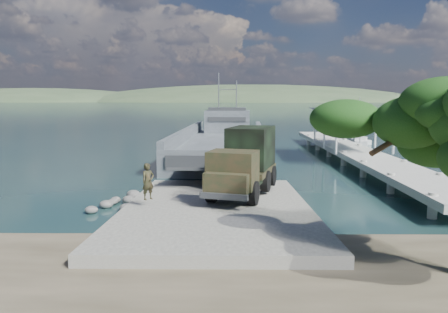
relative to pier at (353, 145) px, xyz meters
The scene contains 10 objects.
ground 22.89m from the pier, 124.71° to the right, with size 1400.00×1400.00×0.00m, color #173738.
boat_ramp 23.70m from the pier, 123.33° to the right, with size 10.00×18.00×0.50m, color slate.
shoreline_rocks 26.55m from the pier, 136.42° to the right, with size 3.20×5.60×0.90m, color #60605D, non-canonical shape.
distant_headlands 542.50m from the pier, 86.09° to the left, with size 1000.00×240.00×48.00m, color #384F31, non-canonical shape.
pier is the anchor object (origin of this frame).
landing_craft 13.89m from the pier, 159.65° to the left, with size 10.11×34.96×10.29m.
military_truck 20.26m from the pier, 124.10° to the right, with size 4.79×8.91×3.96m.
soldier 26.36m from the pier, 129.35° to the right, with size 0.72×0.47×1.97m, color black.
sailboat_near 16.39m from the pier, 71.73° to the left, with size 2.25×5.56×6.58m.
sailboat_far 18.13m from the pier, 72.45° to the left, with size 3.00×4.90×5.75m.
Camera 1 is at (0.63, -24.56, 6.38)m, focal length 35.00 mm.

